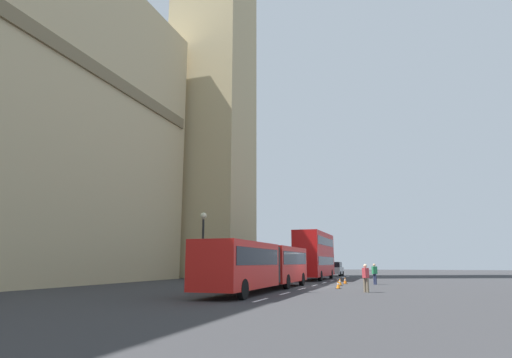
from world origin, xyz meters
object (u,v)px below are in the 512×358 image
at_px(pedestrian_by_kerb, 375,273).
at_px(traffic_cone_east, 345,280).
at_px(double_decker_bus, 315,254).
at_px(traffic_cone_middle, 340,282).
at_px(sedan_lead, 335,269).
at_px(traffic_cone_west, 338,285).
at_px(articulated_bus, 262,263).
at_px(street_lamp, 203,244).
at_px(pedestrian_near_cones, 366,277).

bearing_deg(pedestrian_by_kerb, traffic_cone_east, 82.16).
height_order(double_decker_bus, traffic_cone_middle, double_decker_bus).
bearing_deg(sedan_lead, traffic_cone_west, -171.51).
bearing_deg(traffic_cone_east, articulated_bus, 159.22).
bearing_deg(traffic_cone_west, articulated_bus, 130.18).
height_order(articulated_bus, pedestrian_by_kerb, articulated_bus).
distance_m(articulated_bus, street_lamp, 4.71).
bearing_deg(traffic_cone_east, street_lamp, 139.96).
xyz_separation_m(articulated_bus, traffic_cone_middle, (7.73, -3.95, -1.46)).
bearing_deg(traffic_cone_east, pedestrian_by_kerb, -97.84).
bearing_deg(traffic_cone_middle, traffic_cone_west, -174.14).
height_order(traffic_cone_west, traffic_cone_east, same).
height_order(double_decker_bus, traffic_cone_west, double_decker_bus).
bearing_deg(pedestrian_near_cones, pedestrian_by_kerb, -0.13).
distance_m(traffic_cone_east, pedestrian_near_cones, 10.28).
distance_m(double_decker_bus, street_lamp, 18.53).
bearing_deg(double_decker_bus, street_lamp, 165.93).
distance_m(articulated_bus, traffic_cone_west, 5.90).
bearing_deg(traffic_cone_east, sedan_lead, 10.28).
height_order(traffic_cone_middle, street_lamp, street_lamp).
bearing_deg(sedan_lead, street_lamp, 171.45).
distance_m(traffic_cone_middle, traffic_cone_east, 2.85).
bearing_deg(traffic_cone_middle, traffic_cone_east, -1.30).
bearing_deg(pedestrian_near_cones, articulated_bus, 95.39).
bearing_deg(pedestrian_near_cones, traffic_cone_west, 34.38).
height_order(traffic_cone_west, pedestrian_by_kerb, pedestrian_by_kerb).
bearing_deg(articulated_bus, traffic_cone_west, -49.82).
relative_size(double_decker_bus, traffic_cone_west, 18.60).
bearing_deg(articulated_bus, sedan_lead, -0.34).
xyz_separation_m(sedan_lead, street_lamp, (-31.23, 4.69, 2.14)).
distance_m(double_decker_bus, sedan_lead, 13.38).
bearing_deg(street_lamp, traffic_cone_west, -69.89).
bearing_deg(articulated_bus, traffic_cone_middle, -27.06).
distance_m(traffic_cone_middle, pedestrian_near_cones, 7.58).
height_order(traffic_cone_west, street_lamp, street_lamp).
xyz_separation_m(double_decker_bus, sedan_lead, (13.26, -0.19, -1.80)).
distance_m(sedan_lead, pedestrian_near_cones, 31.69).
xyz_separation_m(traffic_cone_middle, pedestrian_near_cones, (-7.12, -2.52, 0.63)).
bearing_deg(double_decker_bus, sedan_lead, -0.82).
relative_size(traffic_cone_middle, pedestrian_near_cones, 0.34).
height_order(traffic_cone_middle, traffic_cone_east, same).
xyz_separation_m(sedan_lead, traffic_cone_west, (-27.98, -4.18, -0.63)).
bearing_deg(double_decker_bus, traffic_cone_middle, -159.70).
height_order(articulated_bus, street_lamp, street_lamp).
relative_size(articulated_bus, traffic_cone_middle, 27.92).
height_order(traffic_cone_west, pedestrian_near_cones, pedestrian_near_cones).
relative_size(traffic_cone_west, pedestrian_near_cones, 0.34).
bearing_deg(pedestrian_near_cones, sedan_lead, 11.43).
relative_size(sedan_lead, pedestrian_by_kerb, 2.60).
relative_size(articulated_bus, sedan_lead, 3.68).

